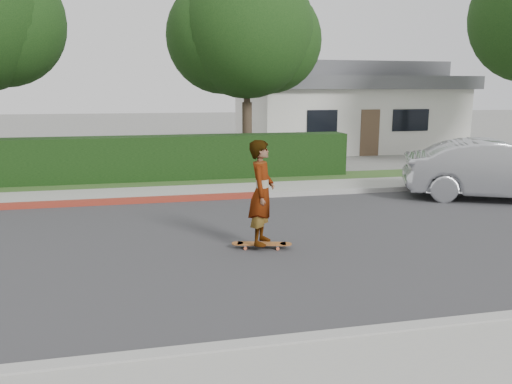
% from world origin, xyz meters
% --- Properties ---
extents(ground, '(120.00, 120.00, 0.00)m').
position_xyz_m(ground, '(0.00, 0.00, 0.00)').
color(ground, slate).
rests_on(ground, ground).
extents(road, '(60.00, 8.00, 0.01)m').
position_xyz_m(road, '(0.00, 0.00, 0.01)').
color(road, '#2D2D30').
rests_on(road, ground).
extents(curb_near, '(60.00, 0.20, 0.15)m').
position_xyz_m(curb_near, '(0.00, -4.10, 0.07)').
color(curb_near, '#9E9E99').
rests_on(curb_near, ground).
extents(sidewalk_near, '(60.00, 1.60, 0.12)m').
position_xyz_m(sidewalk_near, '(0.00, -5.00, 0.06)').
color(sidewalk_near, gray).
rests_on(sidewalk_near, ground).
extents(curb_far, '(60.00, 0.20, 0.15)m').
position_xyz_m(curb_far, '(0.00, 4.10, 0.07)').
color(curb_far, '#9E9E99').
rests_on(curb_far, ground).
extents(curb_red_section, '(12.00, 0.21, 0.15)m').
position_xyz_m(curb_red_section, '(-5.00, 4.10, 0.08)').
color(curb_red_section, maroon).
rests_on(curb_red_section, ground).
extents(sidewalk_far, '(60.00, 1.60, 0.12)m').
position_xyz_m(sidewalk_far, '(0.00, 5.00, 0.06)').
color(sidewalk_far, gray).
rests_on(sidewalk_far, ground).
extents(planting_strip, '(60.00, 1.60, 0.10)m').
position_xyz_m(planting_strip, '(0.00, 6.60, 0.05)').
color(planting_strip, '#2D4C1E').
rests_on(planting_strip, ground).
extents(hedge, '(15.00, 1.00, 1.50)m').
position_xyz_m(hedge, '(-3.00, 7.20, 0.75)').
color(hedge, black).
rests_on(hedge, ground).
extents(tree_center, '(5.66, 4.84, 7.44)m').
position_xyz_m(tree_center, '(1.49, 9.19, 4.90)').
color(tree_center, '#33261C').
rests_on(tree_center, ground).
extents(house, '(10.60, 8.60, 4.30)m').
position_xyz_m(house, '(8.00, 16.00, 2.10)').
color(house, beige).
rests_on(house, ground).
extents(skateboard, '(1.15, 0.50, 0.10)m').
position_xyz_m(skateboard, '(-0.11, -0.40, 0.10)').
color(skateboard, '#D8623B').
rests_on(skateboard, ground).
extents(skateboarder, '(0.71, 0.84, 1.94)m').
position_xyz_m(skateboarder, '(-0.11, -0.40, 1.09)').
color(skateboarder, white).
rests_on(skateboarder, skateboard).
extents(car_silver, '(5.19, 3.60, 1.62)m').
position_xyz_m(car_silver, '(7.17, 2.50, 0.81)').
color(car_silver, '#A8AAAF').
rests_on(car_silver, ground).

